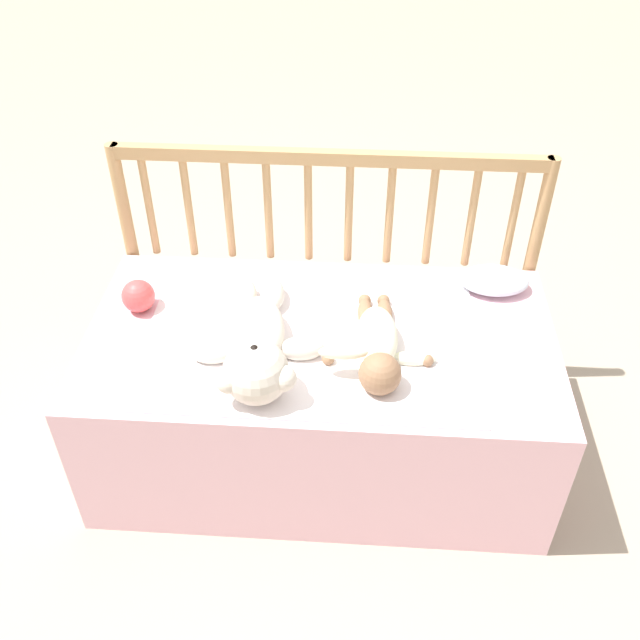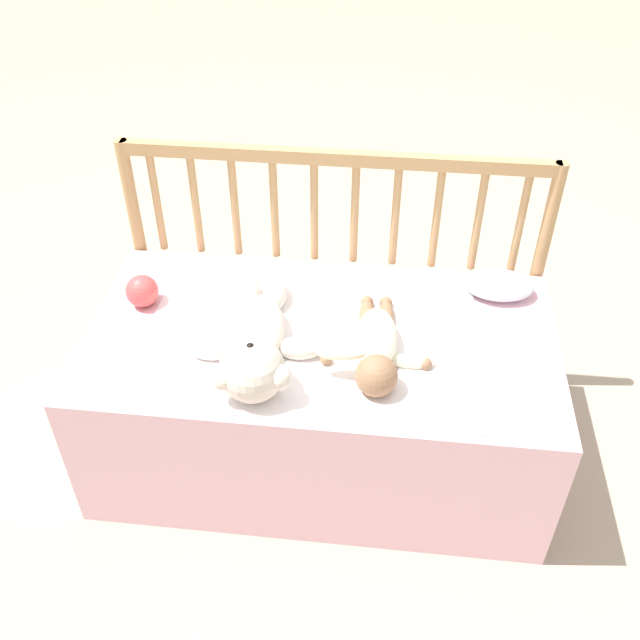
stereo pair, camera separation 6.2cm
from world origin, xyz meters
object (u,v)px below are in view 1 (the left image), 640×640
teddy_bear (257,346)px  toy_ball (138,296)px  baby (378,345)px  small_pillow (494,280)px

teddy_bear → toy_ball: teddy_bear is taller
baby → toy_ball: 0.64m
small_pillow → baby: bearing=-136.5°
toy_ball → teddy_bear: bearing=-29.3°
baby → toy_ball: baby is taller
small_pillow → toy_ball: 0.95m
toy_ball → small_pillow: bearing=9.1°
teddy_bear → baby: 0.29m
baby → small_pillow: bearing=43.5°
teddy_bear → toy_ball: 0.39m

